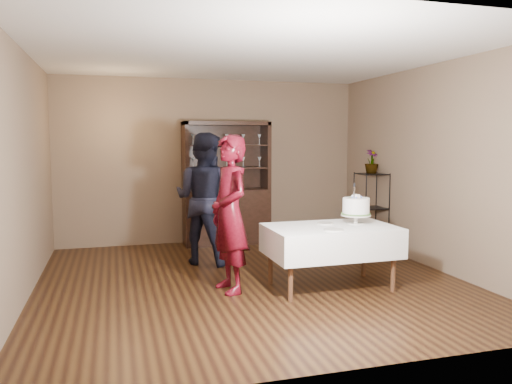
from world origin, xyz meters
TOP-DOWN VIEW (x-y plane):
  - floor at (0.00, 0.00)m, footprint 5.00×5.00m
  - ceiling at (0.00, 0.00)m, footprint 5.00×5.00m
  - back_wall at (0.00, 2.50)m, footprint 5.00×0.02m
  - wall_left at (-2.50, 0.00)m, footprint 0.02×5.00m
  - wall_right at (2.50, 0.00)m, footprint 0.02×5.00m
  - china_hutch at (0.20, 2.25)m, footprint 1.40×0.48m
  - plant_etagere at (2.28, 1.20)m, footprint 0.42×0.42m
  - cake_table at (0.80, -0.54)m, footprint 1.46×0.91m
  - woman at (-0.34, -0.34)m, footprint 0.54×0.72m
  - man at (-0.38, 1.03)m, footprint 1.11×1.07m
  - cake at (1.15, -0.48)m, footprint 0.39×0.39m
  - plate_near at (0.72, -0.81)m, footprint 0.28×0.28m
  - plate_far at (0.80, -0.40)m, footprint 0.23×0.23m
  - potted_plant at (2.28, 1.21)m, footprint 0.27×0.27m

SIDE VIEW (x-z plane):
  - floor at x=0.00m, z-range 0.00..0.00m
  - cake_table at x=0.80m, z-range 0.19..0.92m
  - plant_etagere at x=2.28m, z-range 0.05..1.25m
  - china_hutch at x=0.20m, z-range -0.34..1.66m
  - plate_near at x=0.72m, z-range 0.72..0.74m
  - plate_far at x=0.80m, z-range 0.72..0.74m
  - woman at x=-0.34m, z-range 0.00..1.77m
  - man at x=-0.38m, z-range 0.00..1.81m
  - cake at x=1.15m, z-range 0.68..1.16m
  - back_wall at x=0.00m, z-range 0.00..2.70m
  - wall_left at x=-2.50m, z-range 0.00..2.70m
  - wall_right at x=2.50m, z-range 0.00..2.70m
  - potted_plant at x=2.28m, z-range 1.19..1.56m
  - ceiling at x=0.00m, z-range 2.70..2.70m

